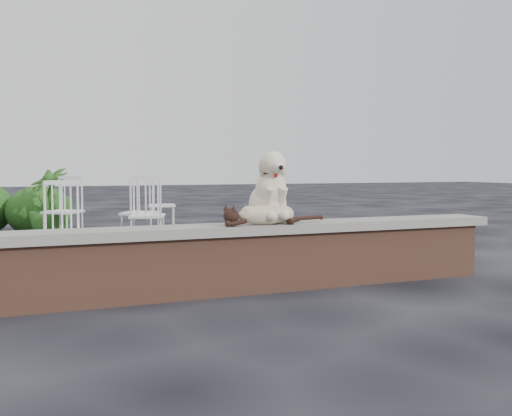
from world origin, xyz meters
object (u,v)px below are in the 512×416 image
object	(u,v)px
chair_b	(63,211)
chair_e	(162,204)
dog	(268,187)
cat	(266,213)
chair_d	(140,212)
potted_plant_b	(49,204)
chair_a	(74,231)
chair_c	(147,215)

from	to	relation	value
chair_b	chair_e	size ratio (longest dim) A/B	1.00
dog	cat	bearing A→B (deg)	-117.16
cat	chair_e	size ratio (longest dim) A/B	1.19
cat	chair_e	xyz separation A→B (m)	(0.11, 4.64, -0.20)
cat	chair_d	size ratio (longest dim) A/B	1.19
dog	potted_plant_b	xyz separation A→B (m)	(-1.69, 4.21, -0.37)
chair_e	dog	bearing A→B (deg)	-169.91
dog	cat	distance (m)	0.28
cat	chair_a	size ratio (longest dim) A/B	1.19
chair_e	chair_c	world-z (taller)	same
dog	chair_a	xyz separation A→B (m)	(-1.55, 0.97, -0.42)
chair_d	dog	bearing A→B (deg)	-44.81
chair_b	chair_d	distance (m)	1.13
dog	chair_b	xyz separation A→B (m)	(-1.52, 3.67, -0.42)
cat	chair_b	bearing A→B (deg)	111.59
chair_e	chair_d	size ratio (longest dim) A/B	1.00
chair_e	chair_c	bearing A→B (deg)	173.32
chair_b	chair_e	distance (m)	1.75
cat	chair_c	bearing A→B (deg)	101.03
chair_e	potted_plant_b	world-z (taller)	potted_plant_b
dog	chair_c	bearing A→B (deg)	103.32
chair_c	chair_d	distance (m)	0.49
chair_d	potted_plant_b	distance (m)	1.60
chair_c	potted_plant_b	world-z (taller)	potted_plant_b
chair_c	chair_d	xyz separation A→B (m)	(-0.01, 0.49, 0.00)
cat	potted_plant_b	world-z (taller)	potted_plant_b
cat	chair_e	bearing A→B (deg)	89.59
chair_b	chair_a	bearing A→B (deg)	-53.04
chair_a	potted_plant_b	bearing A→B (deg)	60.64
chair_a	potted_plant_b	xyz separation A→B (m)	(-0.14, 3.23, 0.06)
chair_c	potted_plant_b	size ratio (longest dim) A/B	0.89
chair_a	chair_e	size ratio (longest dim) A/B	1.00
chair_a	chair_b	world-z (taller)	same
cat	chair_a	bearing A→B (deg)	143.48
dog	chair_e	distance (m)	4.51
chair_c	chair_a	bearing A→B (deg)	75.20
cat	chair_c	world-z (taller)	chair_c
chair_e	potted_plant_b	bearing A→B (deg)	110.02
cat	potted_plant_b	distance (m)	4.64
chair_a	chair_d	distance (m)	2.30
chair_a	potted_plant_b	size ratio (longest dim) A/B	0.89
dog	potted_plant_b	bearing A→B (deg)	112.75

